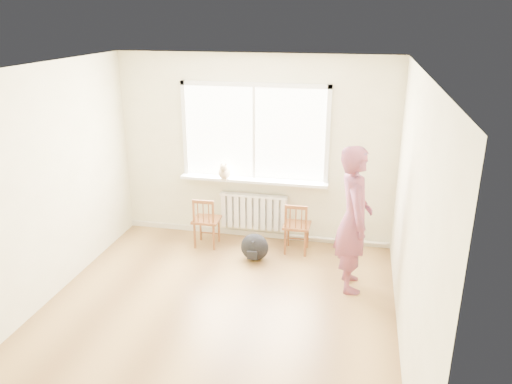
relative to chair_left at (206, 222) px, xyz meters
The scene contains 13 objects.
floor 1.90m from the chair_left, 70.67° to the right, with size 4.50×4.50×0.00m, color #A07741.
ceiling 2.97m from the chair_left, 70.67° to the right, with size 4.50×4.50×0.00m, color white.
back_wall 1.25m from the chair_left, 38.79° to the left, with size 4.00×0.01×2.70m, color beige.
window 1.50m from the chair_left, 37.35° to the left, with size 2.12×0.05×1.42m.
windowsill 0.91m from the chair_left, 32.01° to the left, with size 2.15×0.22×0.04m, color white.
radiator 0.74m from the chair_left, 33.23° to the left, with size 1.00×0.12×0.55m.
heating_pipe 1.94m from the chair_left, 13.12° to the left, with size 0.04×0.04×1.40m, color silver.
baseboard 0.85m from the chair_left, 37.93° to the left, with size 4.00×0.03×0.08m, color beige.
chair_left is the anchor object (origin of this frame).
chair_right 1.30m from the chair_left, ahead, with size 0.37×0.36×0.75m.
person 2.25m from the chair_left, 18.93° to the right, with size 0.66×0.43×1.80m, color #CD4446.
cat 0.78m from the chair_left, 54.49° to the left, with size 0.22×0.41×0.28m.
backpack 0.84m from the chair_left, 19.36° to the right, with size 0.38×0.29×0.38m, color black.
Camera 1 is at (1.46, -4.53, 3.20)m, focal length 35.00 mm.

